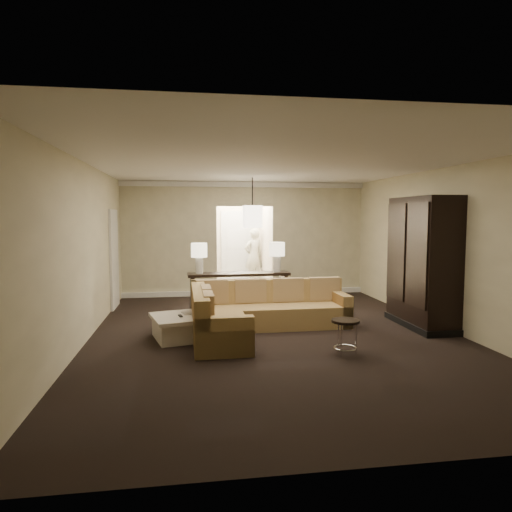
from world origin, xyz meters
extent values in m
plane|color=black|center=(0.00, 0.00, 0.00)|extent=(8.00, 8.00, 0.00)
cube|color=beige|center=(0.00, 4.00, 1.40)|extent=(6.00, 0.04, 2.80)
cube|color=beige|center=(0.00, -4.00, 1.40)|extent=(6.00, 0.04, 2.80)
cube|color=beige|center=(-3.00, 0.00, 1.40)|extent=(0.04, 8.00, 2.80)
cube|color=beige|center=(3.00, 0.00, 1.40)|extent=(0.04, 8.00, 2.80)
cube|color=white|center=(0.00, 0.00, 2.80)|extent=(6.00, 8.00, 0.02)
cube|color=white|center=(0.00, 3.95, 2.73)|extent=(6.00, 0.10, 0.12)
cube|color=white|center=(0.00, 3.95, 0.06)|extent=(6.00, 0.10, 0.12)
cube|color=silver|center=(-2.97, 2.80, 1.05)|extent=(0.05, 0.90, 2.10)
cube|color=silver|center=(0.00, 5.00, 0.00)|extent=(1.40, 2.00, 0.01)
cube|color=#F3E4C7|center=(-0.70, 5.00, 1.40)|extent=(0.04, 2.00, 2.80)
cube|color=#F3E4C7|center=(0.70, 5.00, 1.40)|extent=(0.04, 2.00, 2.80)
cube|color=#F3E4C7|center=(0.00, 6.00, 1.40)|extent=(1.40, 0.04, 2.80)
cube|color=silver|center=(0.00, 5.97, 1.05)|extent=(0.90, 0.05, 2.10)
cube|color=brown|center=(0.02, 0.60, 0.19)|extent=(2.77, 0.86, 0.39)
cube|color=brown|center=(-0.93, -0.47, 0.19)|extent=(0.84, 1.30, 0.39)
cube|color=brown|center=(0.02, 0.90, 0.60)|extent=(2.77, 0.25, 0.42)
cube|color=brown|center=(-1.24, -0.01, 0.60)|extent=(0.24, 2.21, 0.42)
cube|color=brown|center=(1.31, 0.61, 0.29)|extent=(0.19, 0.83, 0.57)
cube|color=brown|center=(-0.93, -1.02, 0.29)|extent=(0.83, 0.19, 0.57)
cube|color=#987251|center=(-0.99, 0.85, 0.62)|extent=(0.57, 0.15, 0.42)
cube|color=#987251|center=(-0.30, 0.85, 0.62)|extent=(0.57, 0.15, 0.42)
cube|color=#987251|center=(0.39, 0.86, 0.62)|extent=(0.57, 0.15, 0.42)
cube|color=#987251|center=(1.08, 0.87, 0.62)|extent=(0.57, 0.15, 0.42)
cube|color=#987251|center=(-1.13, 0.08, 0.62)|extent=(0.15, 0.55, 0.42)
cube|color=#987251|center=(-1.13, -0.56, 0.62)|extent=(0.15, 0.55, 0.42)
cube|color=silver|center=(-1.51, 0.05, 0.16)|extent=(1.01, 1.01, 0.32)
cube|color=silver|center=(-1.51, 0.05, 0.34)|extent=(1.13, 1.13, 0.06)
cube|color=black|center=(-1.54, 0.00, 0.38)|extent=(0.08, 0.16, 0.02)
cube|color=#B8ADA1|center=(-1.41, 0.22, 0.38)|extent=(0.27, 0.32, 0.01)
cube|color=black|center=(-0.38, 2.00, 0.78)|extent=(2.10, 0.55, 0.06)
cube|color=black|center=(-1.33, 1.96, 0.38)|extent=(0.09, 0.43, 0.76)
cube|color=black|center=(0.56, 2.04, 0.38)|extent=(0.09, 0.43, 0.76)
cube|color=black|center=(-0.38, 2.00, 0.11)|extent=(2.00, 0.50, 0.04)
cube|color=black|center=(2.70, 0.25, 1.15)|extent=(0.63, 1.53, 2.30)
cube|color=black|center=(2.37, -0.14, 1.31)|extent=(0.03, 0.68, 1.75)
cube|color=black|center=(2.37, 0.63, 1.31)|extent=(0.03, 0.68, 1.75)
cube|color=black|center=(2.70, 0.25, 0.05)|extent=(0.68, 1.60, 0.11)
cylinder|color=black|center=(0.78, -1.14, 0.48)|extent=(0.40, 0.40, 0.04)
torus|color=silver|center=(0.78, -1.14, 0.09)|extent=(0.33, 0.33, 0.02)
cylinder|color=silver|center=(0.93, -1.17, 0.24)|extent=(0.02, 0.02, 0.47)
cylinder|color=silver|center=(0.73, -1.00, 0.24)|extent=(0.02, 0.02, 0.47)
cylinder|color=silver|center=(0.68, -1.26, 0.24)|extent=(0.02, 0.02, 0.47)
cylinder|color=silver|center=(-1.19, 1.97, 0.97)|extent=(0.15, 0.15, 0.33)
cylinder|color=#FFEDBF|center=(-1.19, 1.97, 1.28)|extent=(0.32, 0.32, 0.28)
cylinder|color=silver|center=(0.42, 2.03, 0.97)|extent=(0.15, 0.15, 0.33)
cylinder|color=#FFEDBF|center=(0.42, 2.03, 1.28)|extent=(0.32, 0.32, 0.28)
cylinder|color=black|center=(0.00, 2.70, 2.50)|extent=(0.02, 0.02, 0.60)
cube|color=beige|center=(0.00, 2.70, 1.95)|extent=(0.38, 0.38, 0.48)
imported|color=beige|center=(0.45, 5.60, 0.89)|extent=(0.76, 0.65, 1.79)
camera|label=1|loc=(-1.42, -7.22, 1.96)|focal=32.00mm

